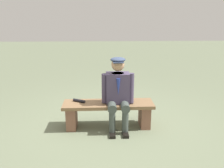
# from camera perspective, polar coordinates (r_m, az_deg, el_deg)

# --- Properties ---
(ground_plane) EXTENTS (30.00, 30.00, 0.00)m
(ground_plane) POSITION_cam_1_polar(r_m,az_deg,el_deg) (4.44, -0.88, -10.17)
(ground_plane) COLOR #646D53
(bench) EXTENTS (1.62, 0.45, 0.47)m
(bench) POSITION_cam_1_polar(r_m,az_deg,el_deg) (4.32, -0.90, -6.50)
(bench) COLOR brown
(bench) RESTS_ON ground
(seated_man) EXTENTS (0.57, 0.62, 1.29)m
(seated_man) POSITION_cam_1_polar(r_m,az_deg,el_deg) (4.12, 1.44, -1.60)
(seated_man) COLOR #443A54
(seated_man) RESTS_ON ground
(rolled_magazine) EXTENTS (0.23, 0.16, 0.05)m
(rolled_magazine) POSITION_cam_1_polar(r_m,az_deg,el_deg) (4.32, -7.96, -4.02)
(rolled_magazine) COLOR black
(rolled_magazine) RESTS_ON bench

